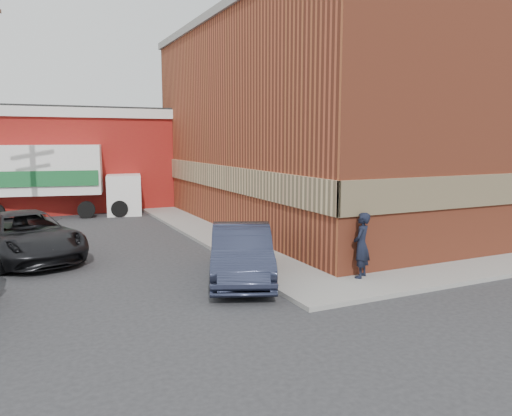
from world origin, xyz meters
name	(u,v)px	position (x,y,z in m)	size (l,w,h in m)	color
ground	(290,289)	(0.00, 0.00, 0.00)	(90.00, 90.00, 0.00)	#28282B
brick_building	(353,123)	(8.50, 9.00, 4.68)	(14.25, 18.25, 9.36)	#9C4128
sidewalk_west	(200,229)	(0.60, 9.00, 0.06)	(1.80, 18.00, 0.12)	gray
warehouse	(24,159)	(-6.00, 20.00, 2.81)	(16.30, 8.30, 5.60)	maroon
man	(362,245)	(2.10, -0.25, 1.02)	(0.66, 0.43, 1.81)	black
sedan	(242,253)	(-0.80, 1.33, 0.76)	(1.62, 4.64, 1.53)	#282D44
suv_a	(25,236)	(-6.21, 6.62, 0.77)	(2.57, 5.57, 1.55)	black
box_truck	(58,175)	(-4.52, 15.86, 2.09)	(7.61, 3.57, 3.62)	white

